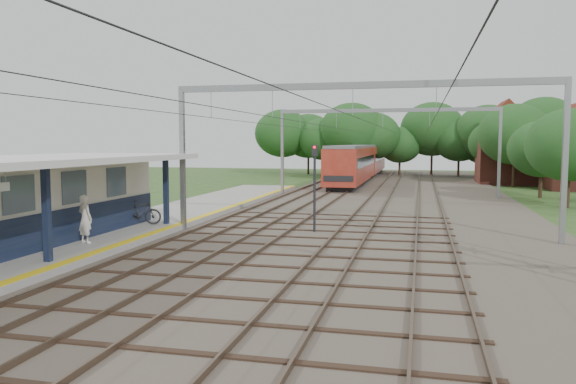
% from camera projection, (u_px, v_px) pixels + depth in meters
% --- Properties ---
extents(ground, '(160.00, 160.00, 0.00)m').
position_uv_depth(ground, '(111.00, 351.00, 11.68)').
color(ground, '#2D4C1E').
rests_on(ground, ground).
extents(ballast_bed, '(18.00, 90.00, 0.10)m').
position_uv_depth(ballast_bed, '(388.00, 203.00, 39.83)').
color(ballast_bed, '#473D33').
rests_on(ballast_bed, ground).
extents(platform, '(5.00, 52.00, 0.35)m').
position_uv_depth(platform, '(127.00, 229.00, 26.96)').
color(platform, gray).
rests_on(platform, ground).
extents(yellow_stripe, '(0.45, 52.00, 0.01)m').
position_uv_depth(yellow_stripe, '(170.00, 227.00, 26.42)').
color(yellow_stripe, yellow).
rests_on(yellow_stripe, platform).
extents(rail_tracks, '(11.80, 88.00, 0.15)m').
position_uv_depth(rail_tracks, '(353.00, 200.00, 40.39)').
color(rail_tracks, brown).
rests_on(rail_tracks, ballast_bed).
extents(catenary_system, '(17.22, 88.00, 7.00)m').
position_uv_depth(catenary_system, '(375.00, 123.00, 34.91)').
color(catenary_system, gray).
rests_on(catenary_system, ground).
extents(tree_band, '(31.72, 30.88, 8.82)m').
position_uv_depth(tree_band, '(401.00, 137.00, 65.72)').
color(tree_band, '#382619').
rests_on(tree_band, ground).
extents(house_far, '(8.00, 6.12, 8.66)m').
position_uv_depth(house_far, '(518.00, 153.00, 58.10)').
color(house_far, brown).
rests_on(house_far, ground).
extents(person, '(0.82, 0.67, 1.93)m').
position_uv_depth(person, '(85.00, 219.00, 22.18)').
color(person, silver).
rests_on(person, platform).
extents(bicycle, '(2.05, 1.13, 1.19)m').
position_uv_depth(bicycle, '(141.00, 212.00, 27.18)').
color(bicycle, black).
rests_on(bicycle, platform).
extents(train, '(3.00, 37.38, 3.94)m').
position_uv_depth(train, '(362.00, 161.00, 64.93)').
color(train, black).
rests_on(train, ballast_bed).
extents(signal_post, '(0.32, 0.28, 4.22)m').
position_uv_depth(signal_post, '(315.00, 179.00, 26.39)').
color(signal_post, black).
rests_on(signal_post, ground).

